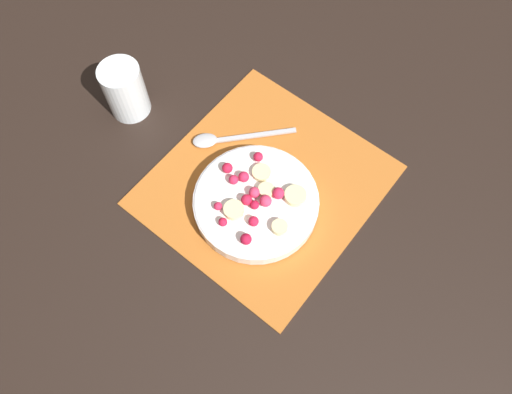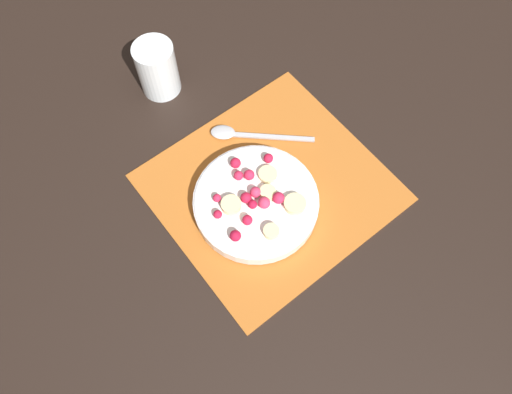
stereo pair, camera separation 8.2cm
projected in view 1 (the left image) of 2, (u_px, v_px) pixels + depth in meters
The scene contains 5 objects.
ground_plane at pixel (265, 185), 0.88m from camera, with size 3.00×3.00×0.00m, color black.
placemat at pixel (265, 185), 0.88m from camera, with size 0.38×0.36×0.01m.
fruit_bowl at pixel (256, 201), 0.84m from camera, with size 0.21×0.21×0.05m.
spoon at pixel (221, 140), 0.91m from camera, with size 0.16×0.15×0.01m.
drinking_glass at pixel (125, 90), 0.90m from camera, with size 0.08×0.08×0.11m.
Camera 1 is at (-0.32, -0.24, 0.79)m, focal length 35.00 mm.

